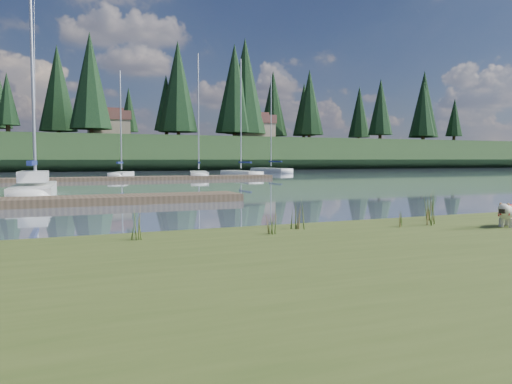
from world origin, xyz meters
name	(u,v)px	position (x,y,z in m)	size (l,w,h in m)	color
ground	(93,181)	(0.00, 30.00, 0.00)	(200.00, 200.00, 0.00)	slate
bank	(364,290)	(0.00, -6.00, 0.17)	(60.00, 9.00, 0.35)	#3F4D1E
ridge	(68,154)	(0.00, 73.00, 2.50)	(200.00, 20.00, 5.00)	#1C3118
bulldog	(509,211)	(5.20, -3.61, 0.66)	(0.83, 0.57, 0.49)	silver
sailboat_main	(36,187)	(-3.85, 14.44, 0.42)	(2.02, 8.32, 11.93)	silver
dock_near	(29,202)	(-4.00, 9.00, 0.15)	(16.00, 2.00, 0.30)	#4C3D2C
dock_far	(119,179)	(2.00, 30.00, 0.15)	(26.00, 2.20, 0.30)	#4C3D2C
sailboat_bg_2	(123,174)	(2.97, 34.74, 0.33)	(3.20, 6.27, 9.53)	silver
sailboat_bg_3	(199,174)	(9.65, 33.63, 0.33)	(3.40, 7.79, 11.29)	silver
sailboat_bg_4	(238,173)	(14.17, 35.19, 0.33)	(1.93, 7.83, 11.46)	silver
sailboat_bg_5	(268,170)	(22.85, 47.26, 0.32)	(2.60, 8.77, 12.27)	silver
weed_0	(273,222)	(0.38, -2.64, 0.56)	(0.17, 0.14, 0.51)	#475B23
weed_1	(298,217)	(1.07, -2.30, 0.59)	(0.17, 0.14, 0.58)	#475B23
weed_2	(433,210)	(3.96, -2.81, 0.66)	(0.17, 0.14, 0.74)	#475B23
weed_3	(135,226)	(-2.05, -2.36, 0.59)	(0.17, 0.14, 0.58)	#475B23
weed_4	(400,218)	(3.16, -2.75, 0.52)	(0.17, 0.14, 0.41)	#475B23
weed_5	(428,208)	(4.42, -2.14, 0.61)	(0.17, 0.14, 0.63)	#475B23
mud_lip	(234,242)	(0.00, -1.60, 0.07)	(60.00, 0.50, 0.14)	#33281C
conifer_4	(90,81)	(3.00, 66.00, 13.09)	(6.16, 6.16, 15.10)	#382619
conifer_5	(166,103)	(15.00, 70.00, 10.83)	(3.96, 3.96, 10.35)	#382619
conifer_6	(245,86)	(28.00, 68.00, 13.99)	(7.04, 7.04, 17.00)	#382619
conifer_7	(309,102)	(42.00, 71.00, 12.19)	(5.28, 5.28, 13.20)	#382619
conifer_8	(381,107)	(55.00, 67.00, 11.51)	(4.62, 4.62, 11.77)	#382619
conifer_9	(424,104)	(68.00, 70.00, 12.87)	(5.94, 5.94, 14.62)	#382619
house_1	(108,123)	(6.00, 71.00, 7.31)	(6.30, 5.30, 4.65)	gray
house_2	(254,127)	(30.00, 69.00, 7.31)	(6.30, 5.30, 4.65)	gray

